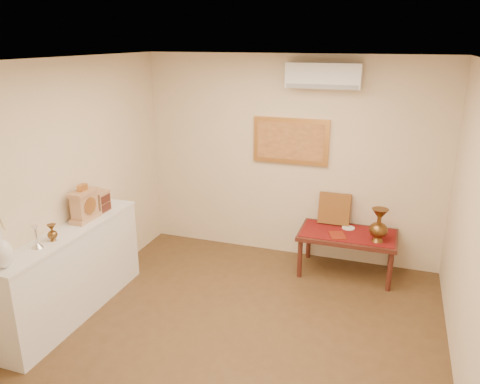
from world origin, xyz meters
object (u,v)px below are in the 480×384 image
at_px(brass_urn_tall, 379,222).
at_px(mantel_clock, 84,205).
at_px(display_ledge, 74,273).
at_px(wooden_chest, 100,201).
at_px(low_table, 348,238).

distance_m(brass_urn_tall, mantel_clock, 3.38).
bearing_deg(display_ledge, mantel_clock, 91.27).
bearing_deg(mantel_clock, wooden_chest, 89.83).
relative_size(brass_urn_tall, wooden_chest, 2.04).
distance_m(display_ledge, wooden_chest, 0.85).
height_order(mantel_clock, low_table, mantel_clock).
xyz_separation_m(brass_urn_tall, display_ledge, (-3.04, -1.74, -0.32)).
height_order(brass_urn_tall, low_table, brass_urn_tall).
distance_m(brass_urn_tall, wooden_chest, 3.27).
bearing_deg(low_table, mantel_clock, -149.57).
xyz_separation_m(display_ledge, wooden_chest, (-0.01, 0.59, 0.61)).
relative_size(brass_urn_tall, low_table, 0.41).
xyz_separation_m(brass_urn_tall, wooden_chest, (-3.04, -1.15, 0.30)).
bearing_deg(brass_urn_tall, wooden_chest, -159.25).
bearing_deg(display_ledge, brass_urn_tall, 29.82).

